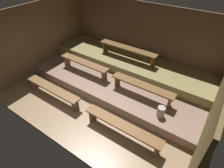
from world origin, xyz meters
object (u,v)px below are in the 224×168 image
object	(u,v)px
bench_floor_left	(52,89)
bench_middle_center	(128,49)
bench_floor_right	(122,126)
bench_lower_right	(142,87)
bench_lower_left	(84,64)
pail_lower	(161,112)

from	to	relation	value
bench_floor_left	bench_middle_center	bearing A→B (deg)	65.91
bench_floor_right	bench_lower_right	distance (m)	1.43
bench_lower_left	pail_lower	xyz separation A→B (m)	(3.09, -0.45, -0.20)
bench_floor_left	bench_lower_right	distance (m)	2.83
bench_floor_right	bench_lower_left	distance (m)	2.83
bench_middle_center	bench_floor_left	bearing A→B (deg)	-114.09
bench_floor_left	bench_floor_right	bearing A→B (deg)	0.00
pail_lower	bench_floor_left	bearing A→B (deg)	-164.10
bench_floor_right	bench_middle_center	world-z (taller)	bench_middle_center
bench_floor_left	bench_middle_center	xyz separation A→B (m)	(1.18, 2.64, 0.63)
bench_floor_left	pail_lower	xyz separation A→B (m)	(3.26, 0.93, 0.11)
bench_lower_left	bench_middle_center	size ratio (longest dim) A/B	0.89
bench_floor_right	pail_lower	bearing A→B (deg)	55.26
bench_middle_center	bench_lower_right	bearing A→B (deg)	-44.72
bench_lower_right	bench_floor_right	bearing A→B (deg)	-83.05
bench_lower_right	bench_middle_center	world-z (taller)	bench_middle_center
pail_lower	bench_lower_right	bearing A→B (deg)	150.88
bench_lower_right	bench_middle_center	distance (m)	1.81
bench_floor_right	bench_middle_center	distance (m)	3.07
bench_floor_left	bench_lower_left	bearing A→B (deg)	83.05
bench_lower_left	bench_lower_right	world-z (taller)	same
bench_floor_left	bench_lower_left	size ratio (longest dim) A/B	1.10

